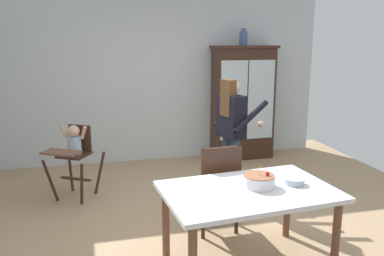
{
  "coord_description": "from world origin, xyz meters",
  "views": [
    {
      "loc": [
        -1.13,
        -3.87,
        2.03
      ],
      "look_at": [
        0.0,
        0.7,
        0.95
      ],
      "focal_mm": 37.52,
      "sensor_mm": 36.0,
      "label": 1
    }
  ],
  "objects_px": {
    "high_chair_with_toddler": "(74,148)",
    "adult_person": "(232,125)",
    "ceramic_vase": "(243,38)",
    "serving_bowl": "(294,181)",
    "birthday_cake": "(259,181)",
    "dining_chair_far_side": "(218,183)",
    "dining_table": "(248,199)",
    "china_cabinet": "(243,102)"
  },
  "relations": [
    {
      "from": "dining_table",
      "to": "birthday_cake",
      "type": "distance_m",
      "value": 0.19
    },
    {
      "from": "ceramic_vase",
      "to": "serving_bowl",
      "type": "distance_m",
      "value": 3.49
    },
    {
      "from": "high_chair_with_toddler",
      "to": "dining_table",
      "type": "height_order",
      "value": "high_chair_with_toddler"
    },
    {
      "from": "dining_table",
      "to": "serving_bowl",
      "type": "relative_size",
      "value": 8.58
    },
    {
      "from": "china_cabinet",
      "to": "dining_chair_far_side",
      "type": "bearing_deg",
      "value": -116.04
    },
    {
      "from": "ceramic_vase",
      "to": "dining_table",
      "type": "xyz_separation_m",
      "value": [
        -1.15,
        -3.2,
        -1.36
      ]
    },
    {
      "from": "china_cabinet",
      "to": "high_chair_with_toddler",
      "type": "distance_m",
      "value": 2.95
    },
    {
      "from": "dining_table",
      "to": "ceramic_vase",
      "type": "bearing_deg",
      "value": 70.27
    },
    {
      "from": "high_chair_with_toddler",
      "to": "birthday_cake",
      "type": "relative_size",
      "value": 3.39
    },
    {
      "from": "ceramic_vase",
      "to": "birthday_cake",
      "type": "bearing_deg",
      "value": -108.2
    },
    {
      "from": "dining_table",
      "to": "serving_bowl",
      "type": "bearing_deg",
      "value": 2.57
    },
    {
      "from": "serving_bowl",
      "to": "china_cabinet",
      "type": "bearing_deg",
      "value": 77.16
    },
    {
      "from": "china_cabinet",
      "to": "birthday_cake",
      "type": "height_order",
      "value": "china_cabinet"
    },
    {
      "from": "dining_table",
      "to": "serving_bowl",
      "type": "xyz_separation_m",
      "value": [
        0.44,
        0.02,
        0.12
      ]
    },
    {
      "from": "dining_chair_far_side",
      "to": "china_cabinet",
      "type": "bearing_deg",
      "value": -119.3
    },
    {
      "from": "china_cabinet",
      "to": "birthday_cake",
      "type": "distance_m",
      "value": 3.33
    },
    {
      "from": "high_chair_with_toddler",
      "to": "serving_bowl",
      "type": "height_order",
      "value": "high_chair_with_toddler"
    },
    {
      "from": "china_cabinet",
      "to": "serving_bowl",
      "type": "height_order",
      "value": "china_cabinet"
    },
    {
      "from": "ceramic_vase",
      "to": "birthday_cake",
      "type": "relative_size",
      "value": 0.96
    },
    {
      "from": "high_chair_with_toddler",
      "to": "serving_bowl",
      "type": "distance_m",
      "value": 2.81
    },
    {
      "from": "ceramic_vase",
      "to": "high_chair_with_toddler",
      "type": "distance_m",
      "value": 3.22
    },
    {
      "from": "high_chair_with_toddler",
      "to": "dining_chair_far_side",
      "type": "distance_m",
      "value": 1.99
    },
    {
      "from": "china_cabinet",
      "to": "ceramic_vase",
      "type": "relative_size",
      "value": 6.98
    },
    {
      "from": "high_chair_with_toddler",
      "to": "dining_chair_far_side",
      "type": "bearing_deg",
      "value": -12.03
    },
    {
      "from": "serving_bowl",
      "to": "dining_chair_far_side",
      "type": "bearing_deg",
      "value": 127.15
    },
    {
      "from": "ceramic_vase",
      "to": "china_cabinet",
      "type": "bearing_deg",
      "value": -12.17
    },
    {
      "from": "ceramic_vase",
      "to": "high_chair_with_toddler",
      "type": "relative_size",
      "value": 0.28
    },
    {
      "from": "adult_person",
      "to": "serving_bowl",
      "type": "relative_size",
      "value": 8.5
    },
    {
      "from": "china_cabinet",
      "to": "dining_table",
      "type": "bearing_deg",
      "value": -110.02
    },
    {
      "from": "china_cabinet",
      "to": "high_chair_with_toddler",
      "type": "height_order",
      "value": "china_cabinet"
    },
    {
      "from": "ceramic_vase",
      "to": "dining_table",
      "type": "height_order",
      "value": "ceramic_vase"
    },
    {
      "from": "high_chair_with_toddler",
      "to": "adult_person",
      "type": "height_order",
      "value": "adult_person"
    },
    {
      "from": "ceramic_vase",
      "to": "adult_person",
      "type": "xyz_separation_m",
      "value": [
        -0.78,
        -1.72,
        -1.04
      ]
    },
    {
      "from": "high_chair_with_toddler",
      "to": "birthday_cake",
      "type": "bearing_deg",
      "value": -20.1
    },
    {
      "from": "adult_person",
      "to": "dining_table",
      "type": "distance_m",
      "value": 1.56
    },
    {
      "from": "china_cabinet",
      "to": "dining_chair_far_side",
      "type": "height_order",
      "value": "china_cabinet"
    },
    {
      "from": "ceramic_vase",
      "to": "high_chair_with_toddler",
      "type": "height_order",
      "value": "ceramic_vase"
    },
    {
      "from": "birthday_cake",
      "to": "dining_chair_far_side",
      "type": "relative_size",
      "value": 0.29
    },
    {
      "from": "birthday_cake",
      "to": "high_chair_with_toddler",
      "type": "bearing_deg",
      "value": 129.53
    },
    {
      "from": "china_cabinet",
      "to": "serving_bowl",
      "type": "xyz_separation_m",
      "value": [
        -0.72,
        -3.18,
        -0.18
      ]
    },
    {
      "from": "high_chair_with_toddler",
      "to": "dining_table",
      "type": "xyz_separation_m",
      "value": [
        1.53,
        -2.03,
        -0.01
      ]
    },
    {
      "from": "serving_bowl",
      "to": "dining_chair_far_side",
      "type": "relative_size",
      "value": 0.19
    }
  ]
}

